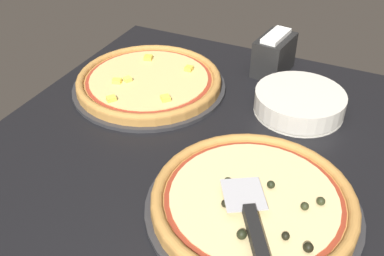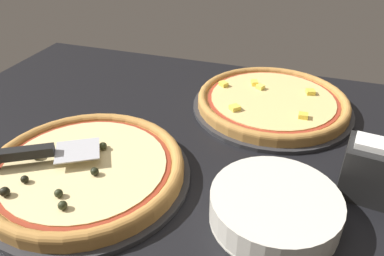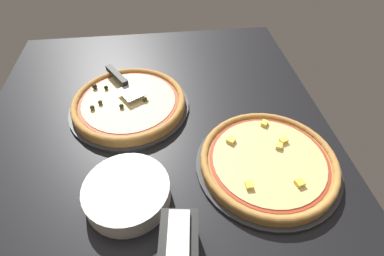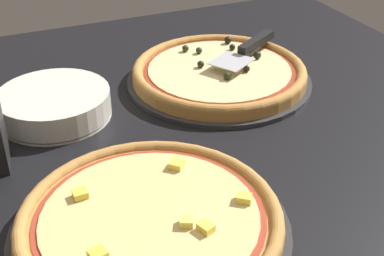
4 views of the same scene
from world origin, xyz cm
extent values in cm
cube|color=black|center=(0.00, 0.00, -1.80)|extent=(121.71, 115.92, 3.60)
cylinder|color=#2D2D30|center=(-5.76, -8.74, 0.50)|extent=(42.02, 42.02, 1.00)
cylinder|color=#B77F3D|center=(-5.76, -8.74, 2.08)|extent=(39.50, 39.50, 2.16)
torus|color=#B77F3D|center=(-5.76, -8.74, 3.16)|extent=(39.50, 39.50, 2.35)
cylinder|color=maroon|center=(-5.76, -8.74, 3.24)|extent=(34.34, 34.34, 0.15)
cylinder|color=beige|center=(-5.76, -8.74, 3.36)|extent=(32.39, 32.39, 0.40)
sphere|color=black|center=(-13.24, -16.95, 4.29)|extent=(1.46, 1.46, 1.46)
sphere|color=black|center=(-16.25, -10.06, 4.47)|extent=(1.82, 1.82, 1.82)
sphere|color=#282D19|center=(-4.96, -18.22, 4.33)|extent=(1.55, 1.55, 1.55)
sphere|color=black|center=(-10.53, -4.74, 4.31)|extent=(1.50, 1.50, 1.50)
sphere|color=#282D19|center=(-4.84, -3.01, 4.39)|extent=(1.66, 1.66, 1.66)
sphere|color=black|center=(-2.09, -10.89, 4.36)|extent=(1.60, 1.60, 1.60)
sphere|color=#282D19|center=(-2.45, -20.60, 4.37)|extent=(1.63, 1.63, 1.63)
sphere|color=black|center=(-14.12, -21.03, 4.45)|extent=(1.79, 1.79, 1.79)
cylinder|color=#2D2D30|center=(25.49, 32.11, 0.50)|extent=(42.05, 42.05, 1.00)
cylinder|color=#B77F3D|center=(25.49, 32.11, 1.98)|extent=(39.53, 39.53, 1.96)
torus|color=#B77F3D|center=(25.49, 32.11, 2.96)|extent=(39.53, 39.53, 2.13)
cylinder|color=#A33823|center=(25.49, 32.11, 3.03)|extent=(34.36, 34.36, 0.15)
cylinder|color=#E5C67A|center=(25.49, 32.11, 3.16)|extent=(32.42, 32.42, 0.40)
cube|color=yellow|center=(33.86, 24.02, 3.93)|extent=(2.26, 2.07, 1.14)
cube|color=#F4D64C|center=(11.35, 34.86, 3.93)|extent=(2.89, 2.81, 1.14)
cube|color=#F9E05B|center=(21.40, 36.30, 3.93)|extent=(2.50, 2.43, 1.14)
cube|color=yellow|center=(34.69, 37.55, 3.93)|extent=(2.77, 2.79, 1.14)
cube|color=#F4D64C|center=(17.39, 22.62, 3.93)|extent=(3.15, 3.15, 1.14)
cube|color=#F4D64C|center=(19.38, 38.43, 3.93)|extent=(2.45, 2.76, 1.14)
cube|color=#B7B7BC|center=(-7.97, -7.30, 5.50)|extent=(11.25, 10.88, 0.24)
cube|color=black|center=(-17.52, -13.00, 6.38)|extent=(12.83, 8.87, 2.00)
cylinder|color=silver|center=(31.66, -8.06, 0.35)|extent=(22.67, 22.67, 0.70)
cylinder|color=silver|center=(31.66, -8.06, 1.05)|extent=(22.67, 22.67, 0.70)
cylinder|color=silver|center=(31.66, -8.06, 1.75)|extent=(22.67, 22.67, 0.70)
cylinder|color=silver|center=(31.66, -8.06, 2.45)|extent=(22.67, 22.67, 0.70)
cylinder|color=silver|center=(31.66, -8.06, 3.15)|extent=(22.67, 22.67, 0.70)
cylinder|color=silver|center=(31.66, -8.06, 3.85)|extent=(22.67, 22.67, 0.70)
cylinder|color=silver|center=(31.66, -8.06, 4.55)|extent=(22.67, 22.67, 0.70)
cylinder|color=silver|center=(31.66, -8.06, 5.25)|extent=(22.67, 22.67, 0.70)
cube|color=black|center=(49.07, 4.19, 5.39)|extent=(14.35, 9.85, 10.78)
camera|label=1|loc=(-66.16, -24.25, 64.41)|focal=42.00mm
camera|label=2|loc=(33.15, -57.67, 49.34)|focal=35.00mm
camera|label=3|loc=(77.05, 3.63, 70.12)|focal=28.00mm
camera|label=4|loc=(43.79, 89.75, 55.14)|focal=50.00mm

